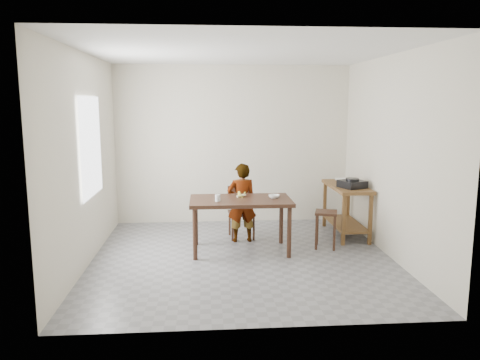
{
  "coord_description": "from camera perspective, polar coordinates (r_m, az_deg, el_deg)",
  "views": [
    {
      "loc": [
        -0.49,
        -6.03,
        2.07
      ],
      "look_at": [
        0.0,
        0.4,
        1.0
      ],
      "focal_mm": 35.0,
      "sensor_mm": 36.0,
      "label": 1
    }
  ],
  "objects": [
    {
      "name": "gas_burner",
      "position": [
        7.25,
        13.52,
        -0.48
      ],
      "size": [
        0.44,
        0.44,
        0.11
      ],
      "primitive_type": "cube",
      "rotation": [
        0.0,
        0.0,
        0.4
      ],
      "color": "black",
      "rests_on": "prep_counter"
    },
    {
      "name": "wall_right",
      "position": [
        6.57,
        18.15,
        2.66
      ],
      "size": [
        0.04,
        4.0,
        2.7
      ],
      "primitive_type": "cube",
      "color": "beige",
      "rests_on": "ground"
    },
    {
      "name": "dining_table",
      "position": [
        6.57,
        0.07,
        -5.53
      ],
      "size": [
        1.4,
        0.8,
        0.75
      ],
      "primitive_type": null,
      "color": "#372015",
      "rests_on": "floor"
    },
    {
      "name": "window_pane",
      "position": [
        6.43,
        -17.7,
        3.89
      ],
      "size": [
        0.02,
        1.1,
        1.3
      ],
      "primitive_type": "cube",
      "color": "white",
      "rests_on": "wall_left"
    },
    {
      "name": "wall_left",
      "position": [
        6.26,
        -18.49,
        2.34
      ],
      "size": [
        0.04,
        4.0,
        2.7
      ],
      "primitive_type": "cube",
      "color": "beige",
      "rests_on": "ground"
    },
    {
      "name": "ceiling",
      "position": [
        6.08,
        0.3,
        15.56
      ],
      "size": [
        4.0,
        4.0,
        0.04
      ],
      "primitive_type": "cube",
      "color": "white",
      "rests_on": "wall_back"
    },
    {
      "name": "banana",
      "position": [
        6.6,
        0.16,
        -1.87
      ],
      "size": [
        0.19,
        0.16,
        0.05
      ],
      "primitive_type": null,
      "rotation": [
        0.0,
        0.0,
        0.41
      ],
      "color": "#D3C849",
      "rests_on": "dining_table"
    },
    {
      "name": "dining_chair",
      "position": [
        7.21,
        0.18,
        -4.01
      ],
      "size": [
        0.41,
        0.41,
        0.79
      ],
      "primitive_type": null,
      "rotation": [
        0.0,
        0.0,
        0.08
      ],
      "color": "#372015",
      "rests_on": "floor"
    },
    {
      "name": "floor",
      "position": [
        6.4,
        0.28,
        -9.64
      ],
      "size": [
        4.0,
        4.0,
        0.04
      ],
      "primitive_type": "cube",
      "color": "slate",
      "rests_on": "ground"
    },
    {
      "name": "glass_tumbler",
      "position": [
        6.33,
        -2.73,
        -2.2
      ],
      "size": [
        0.08,
        0.08,
        0.09
      ],
      "primitive_type": "cylinder",
      "rotation": [
        0.0,
        0.0,
        -0.06
      ],
      "color": "silver",
      "rests_on": "dining_table"
    },
    {
      "name": "wall_back",
      "position": [
        8.1,
        -0.88,
        4.31
      ],
      "size": [
        4.0,
        0.04,
        2.7
      ],
      "primitive_type": "cube",
      "color": "beige",
      "rests_on": "ground"
    },
    {
      "name": "prep_counter",
      "position": [
        7.55,
        12.79,
        -3.59
      ],
      "size": [
        0.5,
        1.2,
        0.8
      ],
      "primitive_type": null,
      "color": "brown",
      "rests_on": "floor"
    },
    {
      "name": "serving_bowl",
      "position": [
        7.7,
        12.35,
        -0.07
      ],
      "size": [
        0.24,
        0.24,
        0.06
      ],
      "primitive_type": "imported",
      "rotation": [
        0.0,
        0.0,
        0.01
      ],
      "color": "white",
      "rests_on": "prep_counter"
    },
    {
      "name": "small_bowl",
      "position": [
        6.55,
        4.16,
        -2.01
      ],
      "size": [
        0.19,
        0.19,
        0.05
      ],
      "primitive_type": "imported",
      "rotation": [
        0.0,
        0.0,
        0.23
      ],
      "color": "white",
      "rests_on": "dining_table"
    },
    {
      "name": "stool",
      "position": [
        6.86,
        10.4,
        -5.96
      ],
      "size": [
        0.38,
        0.38,
        0.54
      ],
      "primitive_type": null,
      "rotation": [
        0.0,
        0.0,
        -0.29
      ],
      "color": "#372015",
      "rests_on": "floor"
    },
    {
      "name": "wall_front",
      "position": [
        4.1,
        2.58,
        -0.67
      ],
      "size": [
        4.0,
        0.04,
        2.7
      ],
      "primitive_type": "cube",
      "color": "beige",
      "rests_on": "ground"
    },
    {
      "name": "child",
      "position": [
        6.98,
        0.2,
        -2.79
      ],
      "size": [
        0.46,
        0.32,
        1.19
      ],
      "primitive_type": "imported",
      "rotation": [
        0.0,
        0.0,
        3.24
      ],
      "color": "white",
      "rests_on": "floor"
    }
  ]
}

